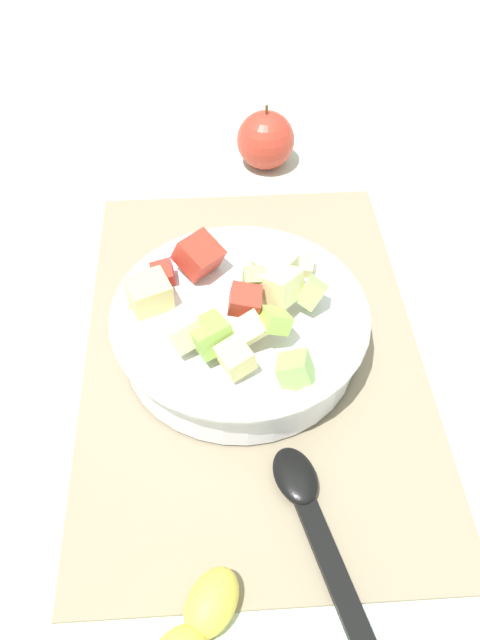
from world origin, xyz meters
TOP-DOWN VIEW (x-y plane):
  - ground_plane at (0.00, 0.00)m, footprint 2.40×2.40m
  - placemat at (0.00, 0.00)m, footprint 0.51×0.34m
  - salad_bowl at (0.00, -0.01)m, footprint 0.25×0.25m
  - serving_spoon at (0.20, 0.04)m, footprint 0.22×0.08m
  - whole_apple at (-0.33, 0.04)m, footprint 0.08×0.08m

SIDE VIEW (x-z plane):
  - ground_plane at x=0.00m, z-range 0.00..0.00m
  - placemat at x=0.00m, z-range 0.00..0.01m
  - serving_spoon at x=0.20m, z-range 0.00..0.02m
  - whole_apple at x=-0.33m, z-range -0.01..0.08m
  - salad_bowl at x=0.00m, z-range -0.01..0.09m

